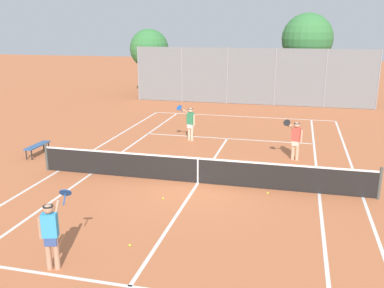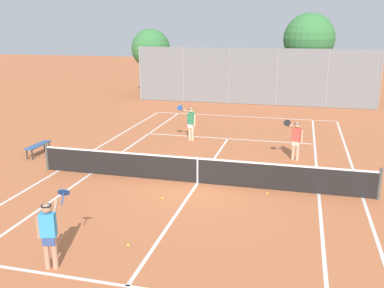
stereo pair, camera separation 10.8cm
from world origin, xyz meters
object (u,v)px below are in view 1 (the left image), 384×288
Objects in this scene: courtside_bench at (37,146)px; loose_tennis_ball_3 at (130,245)px; tree_behind_right at (307,40)px; player_far_left at (190,122)px; loose_tennis_ball_1 at (163,198)px; tree_behind_left at (151,50)px; player_far_right at (296,138)px; player_near_side at (51,232)px; tennis_net at (198,170)px; loose_tennis_ball_2 at (268,193)px.

loose_tennis_ball_3 is at bearing -43.43° from courtside_bench.
tree_behind_right reaches higher than loose_tennis_ball_3.
loose_tennis_ball_1 is (0.94, -7.31, -0.89)m from player_far_left.
tree_behind_left is at bearing 116.29° from player_far_left.
tree_behind_right is at bearing 88.67° from player_far_right.
loose_tennis_ball_1 is (-4.02, -5.30, -0.89)m from player_far_right.
player_near_side is at bearing -104.98° from loose_tennis_ball_1.
player_near_side is at bearing -75.87° from tree_behind_left.
player_far_left is 7.00m from courtside_bench.
tree_behind_right reaches higher than tennis_net.
player_far_right is at bearing 64.97° from loose_tennis_ball_3.
tree_behind_right reaches higher than player_far_right.
tennis_net is at bearing -66.42° from tree_behind_left.
loose_tennis_ball_2 is at bearing -93.29° from tree_behind_right.
tree_behind_left is at bearing 92.71° from courtside_bench.
tree_behind_left is at bearing 104.13° from player_near_side.
player_near_side is 0.28× the size of tree_behind_right.
courtside_bench is at bearing -121.10° from tree_behind_right.
player_near_side is at bearing -54.87° from courtside_bench.
player_near_side is 7.30m from loose_tennis_ball_2.
loose_tennis_ball_1 is at bearing -113.87° from tennis_net.
player_far_left is at bearing 157.96° from player_far_right.
tree_behind_left is 11.99m from tree_behind_right.
tree_behind_left is at bearing 119.04° from loose_tennis_ball_2.
player_far_left is (-1.69, 5.61, 0.42)m from tennis_net.
player_far_left is 7.42m from loose_tennis_ball_1.
tennis_net is at bearing -73.27° from player_far_left.
player_near_side reaches higher than courtside_bench.
loose_tennis_ball_1 is 1.00× the size of loose_tennis_ball_2.
tree_behind_right is at bearing 58.90° from courtside_bench.
player_far_left is at bearing 34.57° from courtside_bench.
player_far_right is at bearing 47.78° from tennis_net.
player_far_right is at bearing -91.33° from tree_behind_right.
loose_tennis_ball_2 is 20.94m from tree_behind_right.
loose_tennis_ball_2 is 5.36m from loose_tennis_ball_3.
courtside_bench is 17.56m from tree_behind_left.
loose_tennis_ball_3 is 0.01× the size of tree_behind_left.
player_far_left is at bearing 95.73° from loose_tennis_ball_3.
loose_tennis_ball_3 is (-0.65, -4.78, -0.48)m from tennis_net.
tennis_net is 6.76× the size of player_far_right.
player_near_side reaches higher than loose_tennis_ball_1.
loose_tennis_ball_3 is at bearing -115.03° from player_far_right.
tennis_net reaches higher than loose_tennis_ball_1.
tree_behind_left reaches higher than player_far_left.
player_far_right reaches higher than loose_tennis_ball_2.
player_far_left reaches higher than courtside_bench.
tennis_net is at bearing 170.35° from loose_tennis_ball_2.
player_near_side is at bearing -107.52° from tennis_net.
loose_tennis_ball_3 is (0.10, -3.09, 0.00)m from loose_tennis_ball_1.
tree_behind_left is (-8.26, 18.91, 3.02)m from tennis_net.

